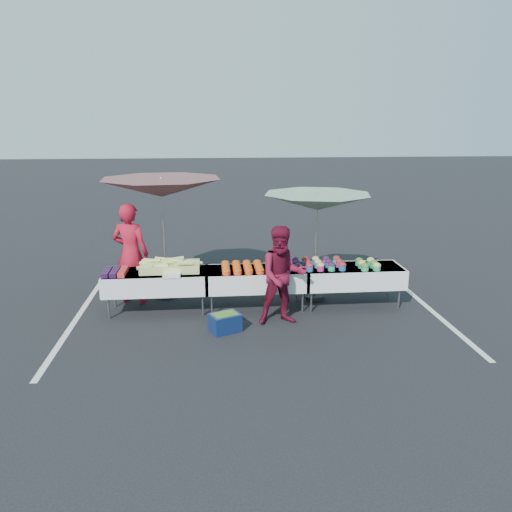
{
  "coord_description": "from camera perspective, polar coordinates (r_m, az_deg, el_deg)",
  "views": [
    {
      "loc": [
        -0.8,
        -8.69,
        3.36
      ],
      "look_at": [
        0.0,
        0.0,
        1.0
      ],
      "focal_mm": 35.0,
      "sensor_mm": 36.0,
      "label": 1
    }
  ],
  "objects": [
    {
      "name": "ground",
      "position": [
        9.35,
        -0.0,
        -5.93
      ],
      "size": [
        80.0,
        80.0,
        0.0
      ],
      "primitive_type": "plane",
      "color": "black"
    },
    {
      "name": "umbrella_right",
      "position": [
        9.41,
        6.99,
        6.05
      ],
      "size": [
        2.35,
        2.35,
        2.09
      ],
      "rotation": [
        0.0,
        0.0,
        0.17
      ],
      "color": "black",
      "rests_on": "ground"
    },
    {
      "name": "vendor",
      "position": [
        9.66,
        -14.12,
        0.27
      ],
      "size": [
        0.8,
        0.65,
        1.91
      ],
      "primitive_type": "imported",
      "rotation": [
        0.0,
        0.0,
        2.83
      ],
      "color": "#AC132A",
      "rests_on": "ground"
    },
    {
      "name": "table_left",
      "position": [
        9.17,
        -11.28,
        -2.78
      ],
      "size": [
        1.86,
        0.81,
        0.75
      ],
      "color": "white",
      "rests_on": "ground"
    },
    {
      "name": "bean_baskets",
      "position": [
        9.4,
        12.67,
        -0.9
      ],
      "size": [
        0.36,
        0.5,
        0.15
      ],
      "color": "#279E6A",
      "rests_on": "table_right"
    },
    {
      "name": "umbrella_left",
      "position": [
        9.61,
        -10.75,
        7.58
      ],
      "size": [
        2.9,
        2.9,
        2.36
      ],
      "rotation": [
        0.0,
        0.0,
        -0.3
      ],
      "color": "black",
      "rests_on": "ground"
    },
    {
      "name": "table_right",
      "position": [
        9.48,
        10.91,
        -2.17
      ],
      "size": [
        1.86,
        0.81,
        0.75
      ],
      "color": "white",
      "rests_on": "ground"
    },
    {
      "name": "carrot_bowls",
      "position": [
        9.06,
        -1.57,
        -1.28
      ],
      "size": [
        0.75,
        0.69,
        0.11
      ],
      "color": "#FA491B",
      "rests_on": "table_center"
    },
    {
      "name": "berry_punnets",
      "position": [
        9.16,
        -15.8,
        -1.74
      ],
      "size": [
        0.4,
        0.54,
        0.08
      ],
      "color": "black",
      "rests_on": "table_left"
    },
    {
      "name": "stripe_right",
      "position": [
        10.13,
        18.4,
        -5.02
      ],
      "size": [
        0.1,
        5.0,
        0.0
      ],
      "primitive_type": "cube",
      "color": "silver",
      "rests_on": "ground"
    },
    {
      "name": "storage_bin",
      "position": [
        8.3,
        -3.56,
        -7.56
      ],
      "size": [
        0.57,
        0.51,
        0.31
      ],
      "rotation": [
        0.0,
        0.0,
        0.42
      ],
      "color": "#0E1D46",
      "rests_on": "ground"
    },
    {
      "name": "corn_pile",
      "position": [
        9.12,
        -9.86,
        -1.14
      ],
      "size": [
        1.16,
        0.57,
        0.26
      ],
      "color": "#D3DF72",
      "rests_on": "table_left"
    },
    {
      "name": "potato_cups",
      "position": [
        9.21,
        5.89,
        -0.88
      ],
      "size": [
        1.34,
        0.58,
        0.16
      ],
      "color": "#21549A",
      "rests_on": "table_right"
    },
    {
      "name": "stripe_left",
      "position": [
        9.62,
        -19.47,
        -6.21
      ],
      "size": [
        0.1,
        5.0,
        0.0
      ],
      "primitive_type": "cube",
      "color": "silver",
      "rests_on": "ground"
    },
    {
      "name": "plastic_bags",
      "position": [
        8.8,
        -9.6,
        -2.15
      ],
      "size": [
        0.3,
        0.25,
        0.05
      ],
      "primitive_type": "cube",
      "color": "white",
      "rests_on": "table_left"
    },
    {
      "name": "table_center",
      "position": [
        9.15,
        -0.0,
        -2.52
      ],
      "size": [
        1.86,
        0.81,
        0.75
      ],
      "color": "white",
      "rests_on": "ground"
    },
    {
      "name": "customer",
      "position": [
        8.41,
        3.06,
        -2.26
      ],
      "size": [
        0.88,
        0.71,
        1.7
      ],
      "primitive_type": "imported",
      "rotation": [
        0.0,
        0.0,
        0.09
      ],
      "color": "maroon",
      "rests_on": "ground"
    }
  ]
}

